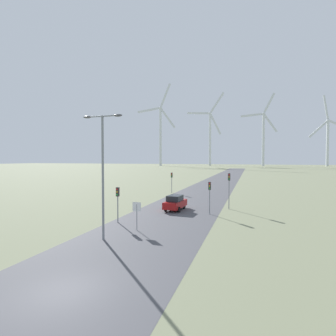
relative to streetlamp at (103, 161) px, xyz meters
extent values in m
plane|color=#757A5B|center=(2.58, -7.67, -6.11)|extent=(600.00, 600.00, 0.00)
cube|color=#47474C|center=(2.58, 40.33, -6.11)|extent=(10.00, 240.00, 0.01)
cylinder|color=gray|center=(0.00, 0.00, -1.30)|extent=(0.18, 0.18, 9.63)
cylinder|color=gray|center=(0.00, 0.00, 3.47)|extent=(2.69, 0.10, 0.10)
ellipsoid|color=#4C4C51|center=(-1.34, 0.00, 3.47)|extent=(0.70, 0.32, 0.20)
ellipsoid|color=#4C4C51|center=(1.34, 0.00, 3.47)|extent=(0.70, 0.32, 0.20)
cylinder|color=gray|center=(1.40, 3.21, -4.95)|extent=(0.07, 0.07, 2.32)
cube|color=white|center=(1.40, 3.20, -4.02)|extent=(0.81, 0.01, 0.81)
cube|color=red|center=(1.40, 3.21, -4.02)|extent=(0.76, 0.02, 0.76)
cylinder|color=gray|center=(-1.57, 5.24, -4.36)|extent=(0.11, 0.11, 3.50)
cube|color=#2D2D2D|center=(-1.57, 5.24, -3.06)|extent=(0.28, 0.24, 0.90)
sphere|color=red|center=(-1.57, 5.10, -2.79)|extent=(0.16, 0.16, 0.16)
sphere|color=gold|center=(-1.57, 5.10, -3.06)|extent=(0.16, 0.16, 0.16)
sphere|color=green|center=(-1.57, 5.10, -3.33)|extent=(0.16, 0.16, 0.16)
cylinder|color=gray|center=(6.50, 11.89, -4.27)|extent=(0.11, 0.11, 3.69)
cube|color=#2D2D2D|center=(6.50, 11.89, -2.87)|extent=(0.28, 0.24, 0.90)
sphere|color=red|center=(6.50, 11.76, -2.60)|extent=(0.16, 0.16, 0.16)
sphere|color=gold|center=(6.50, 11.76, -2.87)|extent=(0.16, 0.16, 0.16)
sphere|color=green|center=(6.50, 11.76, -3.14)|extent=(0.16, 0.16, 0.16)
cylinder|color=gray|center=(-3.03, 28.60, -4.24)|extent=(0.11, 0.11, 3.75)
cube|color=#2D2D2D|center=(-3.03, 28.60, -2.81)|extent=(0.28, 0.24, 0.90)
sphere|color=red|center=(-3.03, 28.46, -2.54)|extent=(0.16, 0.16, 0.16)
sphere|color=gold|center=(-3.03, 28.46, -2.81)|extent=(0.16, 0.16, 0.16)
sphere|color=green|center=(-3.03, 28.46, -3.08)|extent=(0.16, 0.16, 0.16)
cylinder|color=gray|center=(8.37, 15.70, -3.86)|extent=(0.11, 0.11, 4.50)
cube|color=#2D2D2D|center=(8.37, 15.70, -2.06)|extent=(0.28, 0.24, 0.90)
sphere|color=red|center=(8.37, 15.56, -1.79)|extent=(0.16, 0.16, 0.16)
sphere|color=gold|center=(8.37, 15.56, -2.06)|extent=(0.16, 0.16, 0.16)
sphere|color=green|center=(8.37, 15.56, -2.33)|extent=(0.16, 0.16, 0.16)
cube|color=maroon|center=(2.09, 13.07, -5.38)|extent=(2.09, 4.22, 0.80)
cube|color=#1E2328|center=(2.09, 12.92, -4.63)|extent=(1.71, 2.21, 0.70)
cylinder|color=black|center=(1.27, 14.35, -5.78)|extent=(0.22, 0.66, 0.66)
cylinder|color=black|center=(2.92, 14.35, -5.78)|extent=(0.22, 0.66, 0.66)
cylinder|color=black|center=(1.27, 11.80, -5.78)|extent=(0.22, 0.66, 0.66)
cylinder|color=black|center=(2.92, 11.80, -5.78)|extent=(0.22, 0.66, 0.66)
cylinder|color=silver|center=(-68.60, 210.44, 20.45)|extent=(2.20, 2.20, 53.11)
sphere|color=silver|center=(-68.60, 210.44, 47.00)|extent=(2.60, 2.60, 2.60)
cube|color=silver|center=(-61.53, 210.16, 37.40)|extent=(14.83, 1.10, 19.21)
cube|color=silver|center=(-63.83, 210.25, 57.92)|extent=(10.69, 0.93, 21.37)
cube|color=silver|center=(-80.44, 210.93, 45.67)|extent=(22.60, 1.42, 4.30)
cylinder|color=silver|center=(-26.19, 231.40, 18.56)|extent=(2.20, 2.20, 49.34)
sphere|color=silver|center=(-26.19, 231.40, 43.23)|extent=(2.60, 2.60, 2.60)
cube|color=silver|center=(-37.70, 231.66, 44.03)|extent=(21.85, 1.00, 3.31)
cube|color=silver|center=(-21.14, 231.29, 32.86)|extent=(11.17, 0.75, 20.35)
cube|color=silver|center=(-19.75, 231.26, 52.79)|extent=(13.67, 0.81, 19.06)
cylinder|color=silver|center=(21.20, 226.59, 16.72)|extent=(2.20, 2.20, 45.66)
sphere|color=silver|center=(21.20, 226.59, 39.55)|extent=(2.60, 2.60, 2.60)
cube|color=silver|center=(26.78, 226.72, 31.30)|extent=(11.94, 0.77, 16.43)
cube|color=silver|center=(25.55, 226.69, 48.51)|extent=(9.76, 0.72, 17.54)
cube|color=silver|center=(11.27, 226.37, 38.83)|extent=(18.71, 0.92, 3.13)
cylinder|color=silver|center=(74.49, 241.66, 13.71)|extent=(2.20, 2.20, 39.63)
sphere|color=silver|center=(74.49, 241.66, 33.52)|extent=(2.60, 2.60, 2.60)
cube|color=silver|center=(72.44, 240.89, 44.63)|extent=(5.69, 2.55, 21.29)
cube|color=silver|center=(66.52, 238.64, 26.07)|extent=(16.32, 6.58, 15.40)
camera|label=1|loc=(10.93, -17.78, 0.19)|focal=28.00mm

